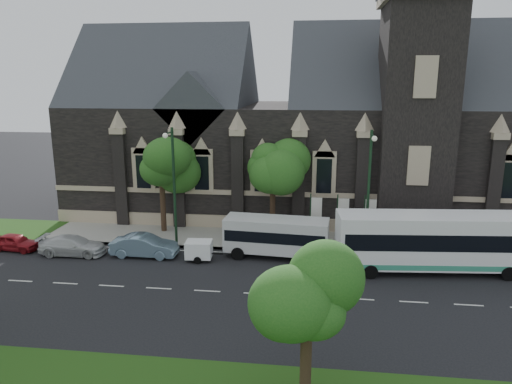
# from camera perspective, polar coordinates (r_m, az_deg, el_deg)

# --- Properties ---
(ground) EXTENTS (160.00, 160.00, 0.00)m
(ground) POSITION_cam_1_polar(r_m,az_deg,el_deg) (28.93, -5.93, -11.84)
(ground) COLOR black
(ground) RESTS_ON ground
(sidewalk) EXTENTS (80.00, 5.00, 0.15)m
(sidewalk) POSITION_cam_1_polar(r_m,az_deg,el_deg) (37.53, -2.73, -5.59)
(sidewalk) COLOR gray
(sidewalk) RESTS_ON ground
(museum) EXTENTS (40.00, 17.70, 29.90)m
(museum) POSITION_cam_1_polar(r_m,az_deg,el_deg) (44.44, 5.76, 8.05)
(museum) COLOR black
(museum) RESTS_ON ground
(tree_park_east) EXTENTS (3.40, 3.40, 6.28)m
(tree_park_east) POSITION_cam_1_polar(r_m,az_deg,el_deg) (17.89, 6.85, -12.21)
(tree_park_east) COLOR black
(tree_park_east) RESTS_ON ground
(tree_walk_right) EXTENTS (4.08, 4.08, 7.80)m
(tree_walk_right) POSITION_cam_1_polar(r_m,az_deg,el_deg) (36.86, 2.42, 3.29)
(tree_walk_right) COLOR black
(tree_walk_right) RESTS_ON ground
(tree_walk_left) EXTENTS (3.91, 3.91, 7.64)m
(tree_walk_left) POSITION_cam_1_polar(r_m,az_deg,el_deg) (38.61, -11.06, 3.39)
(tree_walk_left) COLOR black
(tree_walk_left) RESTS_ON ground
(street_lamp_near) EXTENTS (0.36, 1.88, 9.00)m
(street_lamp_near) POSITION_cam_1_polar(r_m,az_deg,el_deg) (33.58, 13.53, 0.68)
(street_lamp_near) COLOR #16321C
(street_lamp_near) RESTS_ON ground
(street_lamp_mid) EXTENTS (0.36, 1.88, 9.00)m
(street_lamp_mid) POSITION_cam_1_polar(r_m,az_deg,el_deg) (34.82, -10.00, 1.30)
(street_lamp_mid) COLOR #16321C
(street_lamp_mid) RESTS_ON ground
(banner_flag_left) EXTENTS (0.90, 0.10, 4.00)m
(banner_flag_left) POSITION_cam_1_polar(r_m,az_deg,el_deg) (35.87, 7.05, -2.73)
(banner_flag_left) COLOR #16321C
(banner_flag_left) RESTS_ON ground
(banner_flag_center) EXTENTS (0.90, 0.10, 4.00)m
(banner_flag_center) POSITION_cam_1_polar(r_m,az_deg,el_deg) (35.94, 10.25, -2.81)
(banner_flag_center) COLOR #16321C
(banner_flag_center) RESTS_ON ground
(banner_flag_right) EXTENTS (0.90, 0.10, 4.00)m
(banner_flag_right) POSITION_cam_1_polar(r_m,az_deg,el_deg) (36.12, 13.42, -2.89)
(banner_flag_right) COLOR #16321C
(banner_flag_right) RESTS_ON ground
(tour_coach) EXTENTS (13.42, 3.96, 3.86)m
(tour_coach) POSITION_cam_1_polar(r_m,az_deg,el_deg) (33.03, 21.35, -5.54)
(tour_coach) COLOR white
(tour_coach) RESTS_ON ground
(shuttle_bus) EXTENTS (7.45, 3.08, 2.81)m
(shuttle_bus) POSITION_cam_1_polar(r_m,az_deg,el_deg) (33.43, 2.51, -5.21)
(shuttle_bus) COLOR silver
(shuttle_bus) RESTS_ON ground
(box_trailer) EXTENTS (2.64, 1.55, 1.39)m
(box_trailer) POSITION_cam_1_polar(r_m,az_deg,el_deg) (33.28, -6.93, -6.92)
(box_trailer) COLOR white
(box_trailer) RESTS_ON ground
(sedan) EXTENTS (4.75, 1.66, 1.56)m
(sedan) POSITION_cam_1_polar(r_m,az_deg,el_deg) (34.69, -13.35, -6.35)
(sedan) COLOR #7594AA
(sedan) RESTS_ON ground
(car_far_red) EXTENTS (3.77, 1.83, 1.24)m
(car_far_red) POSITION_cam_1_polar(r_m,az_deg,el_deg) (39.26, -27.15, -5.42)
(car_far_red) COLOR maroon
(car_far_red) RESTS_ON ground
(car_far_white) EXTENTS (4.81, 2.08, 1.38)m
(car_far_white) POSITION_cam_1_polar(r_m,az_deg,el_deg) (36.57, -21.31, -6.05)
(car_far_white) COLOR silver
(car_far_white) RESTS_ON ground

